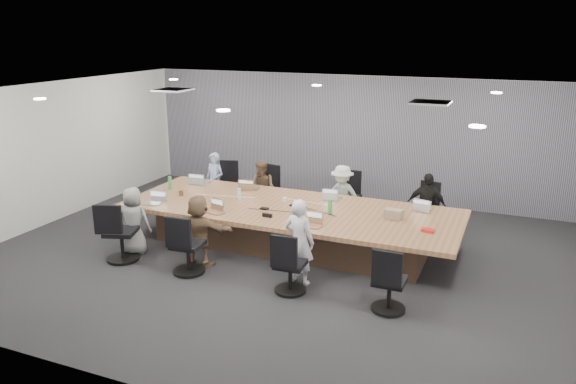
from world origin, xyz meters
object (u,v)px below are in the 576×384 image
at_px(conference_table, 290,225).
at_px(chair_7, 389,286).
at_px(chair_1, 270,194).
at_px(person_3, 426,206).
at_px(person_4, 134,221).
at_px(laptop_1, 251,188).
at_px(chair_3, 428,214).
at_px(chair_6, 290,269).
at_px(chair_0, 223,188).
at_px(person_2, 342,197).
at_px(person_1, 263,189).
at_px(chair_5, 188,249).
at_px(laptop_4, 152,204).
at_px(laptop_2, 333,198).
at_px(bottle_green_right, 330,206).
at_px(bottle_green_left, 170,183).
at_px(mug_brown, 181,193).
at_px(stapler, 267,215).
at_px(canvas_bag, 394,214).
at_px(laptop_6, 312,226).
at_px(chair_2, 347,201).
at_px(snack_packet, 428,230).
at_px(person_0, 215,181).
at_px(laptop_5, 215,212).
at_px(laptop_0, 201,182).
at_px(person_5, 199,230).
at_px(laptop_3, 421,209).
at_px(bottle_clear, 239,194).
at_px(chair_4, 121,236).

height_order(conference_table, chair_7, chair_7).
distance_m(chair_1, person_3, 3.39).
bearing_deg(person_4, laptop_1, -132.21).
distance_m(chair_3, chair_6, 3.70).
bearing_deg(chair_0, person_2, 160.07).
bearing_deg(person_1, chair_5, -79.71).
xyz_separation_m(chair_3, laptop_4, (-4.56, -2.50, 0.39)).
bearing_deg(chair_0, laptop_2, 149.60).
height_order(conference_table, person_2, person_2).
xyz_separation_m(chair_0, chair_5, (1.26, -3.40, 0.02)).
xyz_separation_m(laptop_1, bottle_green_right, (1.96, -0.87, 0.12)).
bearing_deg(person_4, bottle_green_left, -93.09).
xyz_separation_m(mug_brown, stapler, (2.05, -0.52, -0.02)).
bearing_deg(canvas_bag, laptop_1, 167.11).
bearing_deg(person_4, laptop_6, 177.03).
bearing_deg(chair_2, snack_packet, 135.58).
height_order(chair_0, laptop_2, same).
bearing_deg(chair_5, stapler, 44.04).
xyz_separation_m(chair_2, bottle_green_right, (0.23, -1.77, 0.45)).
relative_size(chair_3, bottle_green_left, 2.83).
distance_m(person_0, laptop_5, 2.50).
height_order(person_1, snack_packet, person_1).
height_order(person_1, person_4, person_4).
xyz_separation_m(laptop_0, person_1, (1.14, 0.55, -0.16)).
bearing_deg(bottle_green_right, canvas_bag, 9.66).
relative_size(chair_0, person_4, 0.63).
xyz_separation_m(chair_0, laptop_0, (0.00, -0.90, 0.37)).
bearing_deg(mug_brown, snack_packet, -2.21).
xyz_separation_m(chair_1, laptop_5, (0.12, -2.50, 0.36)).
distance_m(person_2, person_3, 1.64).
distance_m(chair_2, person_3, 1.69).
relative_size(conference_table, snack_packet, 31.10).
height_order(chair_2, bottle_green_left, bottle_green_left).
xyz_separation_m(person_3, stapler, (-2.32, -2.00, 0.14)).
bearing_deg(chair_0, stapler, 119.84).
distance_m(chair_6, laptop_5, 2.03).
relative_size(chair_2, bottle_green_right, 3.18).
xyz_separation_m(bottle_green_left, snack_packet, (5.13, -0.48, -0.11)).
distance_m(chair_7, bottle_green_right, 2.22).
distance_m(person_5, laptop_5, 0.57).
bearing_deg(bottle_green_left, laptop_3, 7.48).
distance_m(chair_6, laptop_3, 2.92).
relative_size(chair_1, snack_packet, 3.99).
distance_m(chair_2, bottle_clear, 2.34).
bearing_deg(person_5, snack_packet, -164.33).
relative_size(bottle_green_left, snack_packet, 1.33).
bearing_deg(canvas_bag, laptop_5, -162.61).
bearing_deg(chair_4, person_3, 15.00).
height_order(chair_5, laptop_3, chair_5).
height_order(chair_3, chair_4, chair_4).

